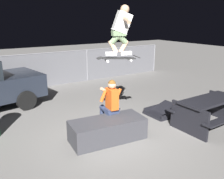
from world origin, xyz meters
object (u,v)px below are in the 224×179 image
ledge_box_main (108,130)px  person_sitting_on_ledge (110,102)px  skater_airborne (121,28)px  kicker_ramp (163,112)px  picnic_table_back (209,108)px  skateboard (118,58)px

ledge_box_main → person_sitting_on_ledge: (0.32, 0.40, 0.49)m
skater_airborne → kicker_ramp: 2.97m
kicker_ramp → picnic_table_back: picnic_table_back is taller
skateboard → skater_airborne: bearing=-17.8°
skateboard → picnic_table_back: (2.10, -1.09, -1.32)m
kicker_ramp → picnic_table_back: bearing=-73.3°
kicker_ramp → ledge_box_main: bearing=-168.0°
person_sitting_on_ledge → kicker_ramp: person_sitting_on_ledge is taller
skateboard → skater_airborne: size_ratio=0.92×
skateboard → kicker_ramp: 2.47m
skater_airborne → picnic_table_back: size_ratio=0.65×
picnic_table_back → skateboard: bearing=152.6°
picnic_table_back → ledge_box_main: bearing=163.3°
person_sitting_on_ledge → picnic_table_back: size_ratio=0.77×
ledge_box_main → person_sitting_on_ledge: size_ratio=1.29×
kicker_ramp → skateboard: bearing=-174.7°
person_sitting_on_ledge → skater_airborne: 1.79m
skater_airborne → picnic_table_back: skater_airborne is taller
skater_airborne → picnic_table_back: 3.06m
kicker_ramp → picnic_table_back: (0.37, -1.25, 0.44)m
kicker_ramp → picnic_table_back: 1.38m
person_sitting_on_ledge → picnic_table_back: (2.28, -1.17, -0.24)m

